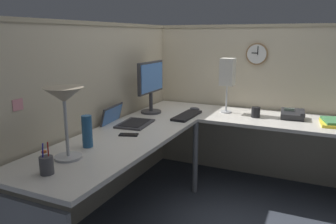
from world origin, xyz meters
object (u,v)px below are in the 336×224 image
object	(u,v)px
computer_mouse	(195,109)
coffee_mug	(256,112)
monitor	(151,83)
book_stack	(335,122)
laptop	(125,121)
office_phone	(293,115)
keyboard	(187,116)
wall_clock	(257,54)
pen_cup	(47,165)
cell_phone	(129,135)
desk_lamp_dome	(64,101)
desk_lamp_paper	(227,74)
thermos_flask	(87,131)

from	to	relation	value
computer_mouse	coffee_mug	distance (m)	0.61
monitor	book_stack	distance (m)	1.67
laptop	office_phone	distance (m)	1.52
laptop	keyboard	size ratio (longest dim) A/B	0.97
wall_clock	keyboard	bearing A→B (deg)	141.92
monitor	computer_mouse	size ratio (longest dim) A/B	4.81
keyboard	pen_cup	size ratio (longest dim) A/B	2.39
laptop	cell_phone	bearing A→B (deg)	-143.11
laptop	wall_clock	bearing A→B (deg)	-39.34
monitor	desk_lamp_dome	world-z (taller)	monitor
keyboard	desk_lamp_paper	size ratio (longest dim) A/B	0.81
cell_phone	thermos_flask	xyz separation A→B (m)	(-0.34, 0.11, 0.10)
monitor	desk_lamp_dome	size ratio (longest dim) A/B	1.12
book_stack	wall_clock	size ratio (longest dim) A/B	1.42
keyboard	wall_clock	xyz separation A→B (m)	(0.63, -0.50, 0.55)
desk_lamp_paper	wall_clock	bearing A→B (deg)	-35.20
keyboard	desk_lamp_dome	xyz separation A→B (m)	(-1.30, 0.27, 0.35)
computer_mouse	thermos_flask	size ratio (longest dim) A/B	0.47
computer_mouse	book_stack	size ratio (longest dim) A/B	0.33
pen_cup	book_stack	size ratio (longest dim) A/B	0.57
computer_mouse	coffee_mug	world-z (taller)	coffee_mug
monitor	office_phone	distance (m)	1.35
pen_cup	office_phone	distance (m)	2.18
coffee_mug	wall_clock	size ratio (longest dim) A/B	0.44
monitor	pen_cup	bearing A→B (deg)	-173.97
monitor	thermos_flask	size ratio (longest dim) A/B	2.27
thermos_flask	office_phone	world-z (taller)	thermos_flask
office_phone	cell_phone	bearing A→B (deg)	134.46
office_phone	wall_clock	bearing A→B (deg)	54.08
desk_lamp_dome	wall_clock	bearing A→B (deg)	-21.63
computer_mouse	book_stack	xyz separation A→B (m)	(-0.01, -1.27, 0.00)
desk_lamp_paper	thermos_flask	bearing A→B (deg)	157.53
monitor	desk_lamp_dome	distance (m)	1.31
office_phone	book_stack	world-z (taller)	office_phone
thermos_flask	desk_lamp_paper	bearing A→B (deg)	-22.47
desk_lamp_dome	wall_clock	size ratio (longest dim) A/B	2.02
laptop	wall_clock	world-z (taller)	wall_clock
thermos_flask	desk_lamp_paper	xyz separation A→B (m)	(1.41, -0.58, 0.27)
pen_cup	thermos_flask	world-z (taller)	thermos_flask
wall_clock	office_phone	bearing A→B (deg)	-125.92
pen_cup	coffee_mug	distance (m)	1.96
laptop	cell_phone	xyz separation A→B (m)	(-0.28, -0.21, -0.02)
desk_lamp_paper	desk_lamp_dome	bearing A→B (deg)	161.26
laptop	thermos_flask	world-z (taller)	thermos_flask
monitor	cell_phone	xyz separation A→B (m)	(-0.74, -0.19, -0.29)
monitor	keyboard	size ratio (longest dim) A/B	1.16
keyboard	cell_phone	size ratio (longest dim) A/B	2.99
wall_clock	coffee_mug	bearing A→B (deg)	-167.02
computer_mouse	office_phone	bearing A→B (deg)	-86.29
laptop	coffee_mug	xyz separation A→B (m)	(0.70, -0.98, 0.02)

